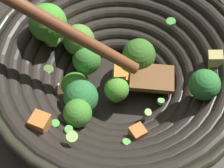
{
  "coord_description": "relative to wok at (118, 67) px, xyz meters",
  "views": [
    {
      "loc": [
        -0.16,
        0.26,
        0.48
      ],
      "look_at": [
        0.01,
        0.01,
        0.03
      ],
      "focal_mm": 52.82,
      "sensor_mm": 36.0,
      "label": 1
    }
  ],
  "objects": [
    {
      "name": "wok",
      "position": [
        0.0,
        0.0,
        0.0
      ],
      "size": [
        0.4,
        0.42,
        0.24
      ],
      "color": "black",
      "rests_on": "ground"
    },
    {
      "name": "ground_plane",
      "position": [
        -0.0,
        -0.0,
        -0.07
      ],
      "size": [
        4.0,
        4.0,
        0.0
      ],
      "primitive_type": "plane",
      "color": "#332D28"
    }
  ]
}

